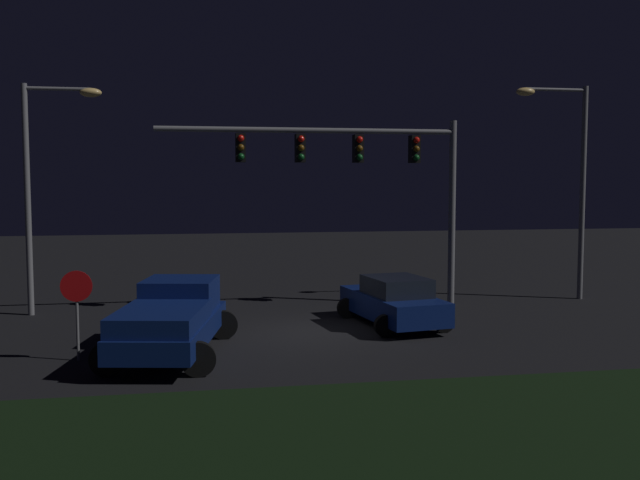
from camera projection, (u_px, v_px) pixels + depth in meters
ground_plane at (310, 331)px, 21.18m from camera, size 80.00×80.00×0.00m
grass_median at (395, 435)px, 12.34m from camera, size 20.12×6.20×0.10m
pickup_truck at (172, 315)px, 18.28m from camera, size 3.55×5.68×1.80m
car_sedan at (394, 301)px, 21.95m from camera, size 2.93×4.63×1.51m
traffic_signal_gantry at (359, 163)px, 24.55m from camera, size 10.32×0.56×6.50m
street_lamp_left at (43, 169)px, 23.40m from camera, size 2.51×0.44×7.53m
street_lamp_right at (569, 165)px, 26.45m from camera, size 2.81×0.44×7.86m
stop_sign at (77, 298)px, 17.54m from camera, size 0.76×0.08×2.23m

